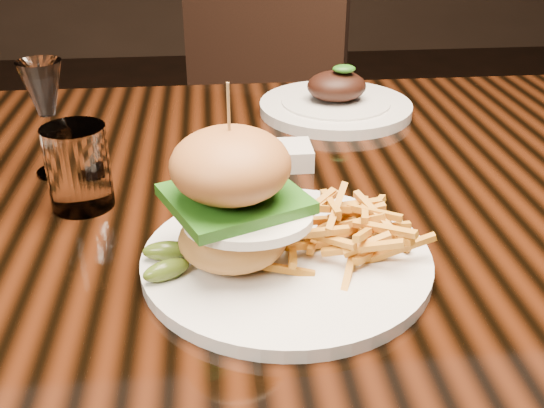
{
  "coord_description": "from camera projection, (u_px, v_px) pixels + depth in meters",
  "views": [
    {
      "loc": [
        -0.1,
        -0.76,
        1.13
      ],
      "look_at": [
        -0.04,
        -0.17,
        0.81
      ],
      "focal_mm": 42.0,
      "sensor_mm": 36.0,
      "label": 1
    }
  ],
  "objects": [
    {
      "name": "chair_far",
      "position": [
        251.0,
        110.0,
        1.73
      ],
      "size": [
        0.61,
        0.61,
        0.95
      ],
      "rotation": [
        0.0,
        0.0,
        -0.41
      ],
      "color": "black",
      "rests_on": "ground"
    },
    {
      "name": "burger_plate",
      "position": [
        275.0,
        225.0,
        0.65
      ],
      "size": [
        0.31,
        0.31,
        0.21
      ],
      "rotation": [
        0.0,
        0.0,
        0.19
      ],
      "color": "silver",
      "rests_on": "dining_table"
    },
    {
      "name": "far_dish",
      "position": [
        336.0,
        103.0,
        1.09
      ],
      "size": [
        0.26,
        0.26,
        0.09
      ],
      "rotation": [
        0.0,
        0.0,
        0.4
      ],
      "color": "silver",
      "rests_on": "dining_table"
    },
    {
      "name": "water_tumbler",
      "position": [
        78.0,
        167.0,
        0.78
      ],
      "size": [
        0.08,
        0.08,
        0.1
      ],
      "primitive_type": "cylinder",
      "color": "white",
      "rests_on": "dining_table"
    },
    {
      "name": "ramekin",
      "position": [
        289.0,
        155.0,
        0.9
      ],
      "size": [
        0.08,
        0.08,
        0.03
      ],
      "primitive_type": "cube",
      "rotation": [
        0.0,
        0.0,
        -0.23
      ],
      "color": "silver",
      "rests_on": "dining_table"
    },
    {
      "name": "wine_glass",
      "position": [
        44.0,
        93.0,
        0.83
      ],
      "size": [
        0.06,
        0.06,
        0.16
      ],
      "color": "white",
      "rests_on": "dining_table"
    },
    {
      "name": "dining_table",
      "position": [
        292.0,
        233.0,
        0.89
      ],
      "size": [
        1.6,
        0.9,
        0.75
      ],
      "color": "black",
      "rests_on": "ground"
    }
  ]
}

